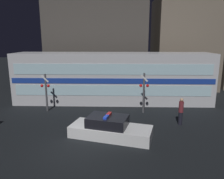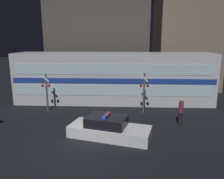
% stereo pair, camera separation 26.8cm
% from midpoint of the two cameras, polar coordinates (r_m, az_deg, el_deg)
% --- Properties ---
extents(ground_plane, '(120.00, 120.00, 0.00)m').
position_cam_midpoint_polar(ground_plane, '(12.15, -8.25, -14.84)').
color(ground_plane, black).
extents(train, '(17.41, 3.18, 4.49)m').
position_cam_midpoint_polar(train, '(19.80, 0.79, 3.06)').
color(train, silver).
rests_on(train, ground_plane).
extents(police_car, '(5.06, 2.95, 1.37)m').
position_cam_midpoint_polar(police_car, '(13.05, -0.25, -10.20)').
color(police_car, silver).
rests_on(police_car, ground_plane).
extents(pedestrian, '(0.31, 0.31, 1.86)m').
position_cam_midpoint_polar(pedestrian, '(15.32, 17.99, -5.50)').
color(pedestrian, black).
rests_on(pedestrian, ground_plane).
extents(crossing_signal_near, '(0.74, 0.33, 3.16)m').
position_cam_midpoint_polar(crossing_signal_near, '(16.95, 8.82, -0.41)').
color(crossing_signal_near, '#4C4C51').
rests_on(crossing_signal_near, ground_plane).
extents(crossing_signal_far, '(0.74, 0.33, 3.02)m').
position_cam_midpoint_polar(crossing_signal_far, '(18.02, -16.33, -0.22)').
color(crossing_signal_far, '#4C4C51').
rests_on(crossing_signal_far, ground_plane).
extents(building_left, '(11.18, 4.74, 10.97)m').
position_cam_midpoint_polar(building_left, '(25.75, -3.28, 12.56)').
color(building_left, '#47423D').
rests_on(building_left, ground_plane).
extents(building_center, '(6.77, 6.98, 10.36)m').
position_cam_midpoint_polar(building_center, '(27.96, 18.75, 11.31)').
color(building_center, '#726656').
rests_on(building_center, ground_plane).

